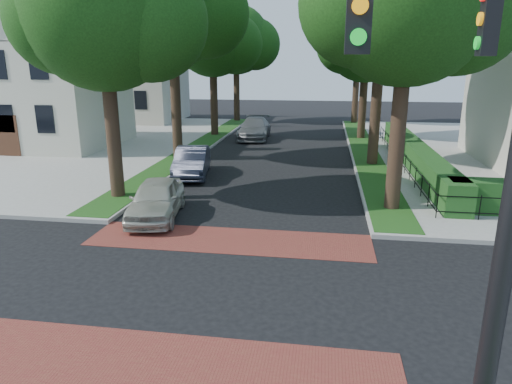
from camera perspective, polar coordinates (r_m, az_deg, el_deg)
ground at (r=11.84m, az=-6.61°, el=-11.73°), size 120.00×120.00×0.00m
sidewalk_nw at (r=37.10m, az=-28.76°, el=5.56°), size 30.00×30.00×0.15m
crosswalk_far at (r=14.66m, az=-3.36°, el=-6.02°), size 9.00×2.20×0.01m
crosswalk_near at (r=9.25m, az=-12.09°, el=-20.66°), size 9.00×2.20×0.01m
grass_strip_ne at (r=29.79m, az=13.38°, el=5.17°), size 1.60×29.80×0.02m
grass_strip_nw at (r=30.81m, az=-7.14°, el=5.82°), size 1.60×29.80×0.02m
tree_right_mid at (r=25.62m, az=15.76°, el=20.96°), size 8.25×7.09×11.22m
tree_right_far at (r=34.46m, az=13.81°, el=17.82°), size 7.25×6.23×9.74m
tree_right_back at (r=43.45m, az=12.83°, el=17.86°), size 7.50×6.45×10.20m
tree_left_near at (r=19.29m, az=-18.01°, el=20.50°), size 7.50×6.45×10.20m
tree_left_mid at (r=26.82m, az=-10.14°, el=21.79°), size 8.00×6.88×11.48m
tree_left_far at (r=35.34m, az=-5.22°, el=18.48°), size 7.00×6.02×9.86m
tree_left_back at (r=44.16m, az=-2.31°, el=18.37°), size 7.75×6.66×10.44m
hedge_main_road at (r=25.99m, az=19.21°, el=4.52°), size 1.00×18.00×1.20m
fence_main_road at (r=25.88m, az=17.44°, el=4.29°), size 0.06×18.00×0.90m
house_left_near at (r=33.57m, az=-25.33°, el=13.67°), size 10.00×9.00×10.14m
house_left_far at (r=45.93m, az=-15.48°, el=14.77°), size 10.00×9.00×10.14m
traffic_signal at (r=6.08m, az=28.04°, el=6.91°), size 2.17×2.00×8.00m
parked_car_front at (r=16.91m, az=-12.37°, el=-0.86°), size 2.29×4.34×1.41m
parked_car_middle at (r=22.92m, az=-8.02°, el=3.75°), size 2.24×4.55×1.43m
parked_car_rear at (r=34.17m, az=-0.19°, el=7.96°), size 2.39×5.39×1.54m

